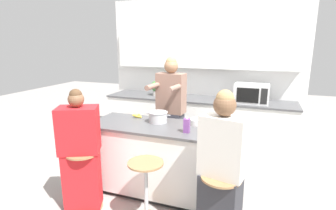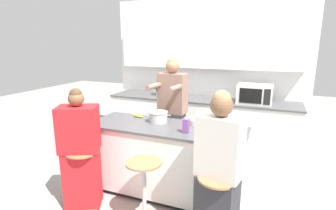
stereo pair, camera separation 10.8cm
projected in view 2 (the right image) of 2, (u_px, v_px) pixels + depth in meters
name	position (u px, v px, depth m)	size (l,w,h in m)	color
ground_plane	(166.00, 192.00, 3.41)	(16.00, 16.00, 0.00)	gray
wall_back	(206.00, 63.00, 4.79)	(3.58, 0.22, 2.70)	white
back_counter	(199.00, 124.00, 4.74)	(3.32, 0.68, 0.94)	white
kitchen_island	(166.00, 160.00, 3.31)	(1.95, 0.70, 0.91)	black
bar_stool_leftmost	(84.00, 176.00, 3.05)	(0.38, 0.38, 0.70)	#997047
bar_stool_center	(144.00, 189.00, 2.78)	(0.38, 0.38, 0.70)	#997047
bar_stool_rightmost	(217.00, 208.00, 2.46)	(0.38, 0.38, 0.70)	#997047
person_cooking	(172.00, 116.00, 3.83)	(0.44, 0.56, 1.71)	#383842
person_wrapped_blanket	(80.00, 153.00, 3.00)	(0.51, 0.45, 1.42)	red
person_seated_near	(218.00, 176.00, 2.42)	(0.45, 0.34, 1.51)	#333338
cooking_pot	(158.00, 117.00, 3.35)	(0.33, 0.25, 0.14)	#B7BABC
fruit_bowl	(227.00, 127.00, 3.09)	(0.23, 0.23, 0.06)	white
mixing_bowl_steel	(198.00, 122.00, 3.26)	(0.21, 0.21, 0.07)	white
coffee_cup_near	(210.00, 128.00, 2.96)	(0.11, 0.08, 0.10)	orange
banana_bunch	(138.00, 115.00, 3.58)	(0.16, 0.12, 0.05)	yellow
juice_carton	(186.00, 126.00, 2.95)	(0.06, 0.06, 0.18)	#7A428E
microwave	(255.00, 94.00, 4.23)	(0.54, 0.38, 0.31)	white
potted_plant	(160.00, 87.00, 4.89)	(0.21, 0.21, 0.28)	beige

